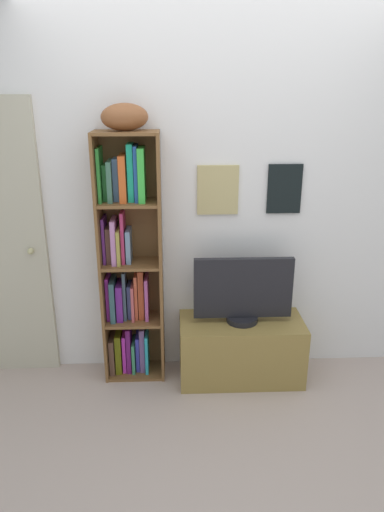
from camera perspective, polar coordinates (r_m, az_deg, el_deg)
The scene contains 6 objects.
ground at distance 2.91m, azimuth 4.75°, elevation -24.45°, with size 5.20×5.20×0.04m, color #AC9991.
back_wall at distance 3.29m, azimuth 3.07°, elevation 7.05°, with size 4.80×0.08×2.57m.
bookshelf at distance 3.30m, azimuth -7.71°, elevation -1.21°, with size 0.42×0.26×1.75m.
football at distance 3.05m, azimuth -8.12°, elevation 16.26°, with size 0.30×0.17×0.17m, color brown.
tv_stand at distance 3.48m, azimuth 5.91°, elevation -11.12°, with size 0.87×0.41×0.45m.
television at distance 3.28m, azimuth 6.18°, elevation -4.26°, with size 0.68×0.22×0.47m.
Camera 1 is at (-0.30, -2.07, 2.01)m, focal length 33.17 mm.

